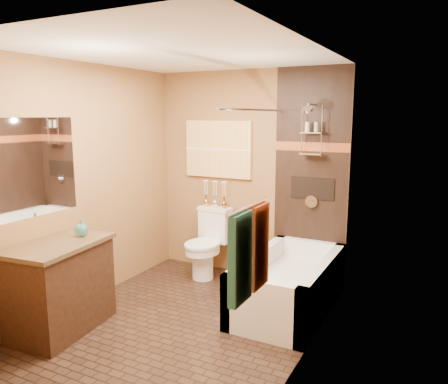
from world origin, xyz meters
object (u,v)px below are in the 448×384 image
Objects in this scene: vanity at (60,286)px; toilet at (208,243)px; sunset_painting at (218,149)px; bathtub at (289,288)px.

toilet is at bearing 68.24° from vanity.
sunset_painting is 2.45m from vanity.
toilet is (-1.21, 0.45, 0.20)m from bathtub.
sunset_painting reaches higher than bathtub.
toilet is at bearing -90.00° from sunset_painting.
vanity is (-0.52, -1.84, 0.00)m from toilet.
toilet reaches higher than bathtub.
bathtub is (1.21, -0.73, -1.33)m from sunset_painting.
vanity reaches higher than bathtub.
vanity is (-1.72, -1.38, 0.20)m from bathtub.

